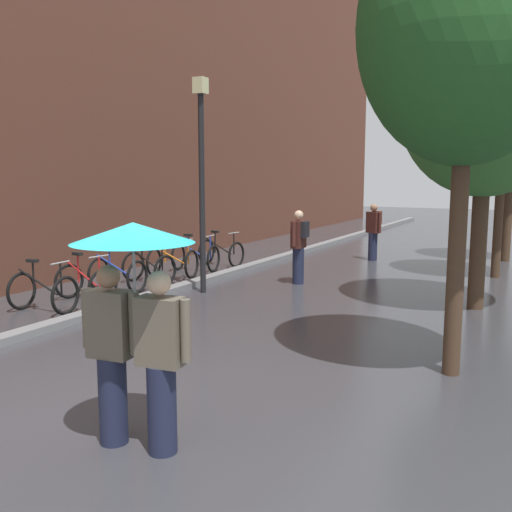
{
  "coord_description": "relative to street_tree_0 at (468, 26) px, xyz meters",
  "views": [
    {
      "loc": [
        3.82,
        -3.98,
        2.45
      ],
      "look_at": [
        0.25,
        2.76,
        1.35
      ],
      "focal_mm": 39.39,
      "sensor_mm": 36.0,
      "label": 1
    }
  ],
  "objects": [
    {
      "name": "street_lamp_post",
      "position": [
        -5.43,
        2.69,
        -1.57
      ],
      "size": [
        0.24,
        0.24,
        4.39
      ],
      "color": "black",
      "rests_on": "ground"
    },
    {
      "name": "pedestrian_walking_midground",
      "position": [
        -4.03,
        4.52,
        -3.24
      ],
      "size": [
        0.34,
        0.59,
        1.67
      ],
      "color": "#1E233D",
      "rests_on": "ground"
    },
    {
      "name": "building_facade",
      "position": [
        -12.83,
        6.92,
        2.18
      ],
      "size": [
        8.0,
        36.0,
        12.62
      ],
      "primitive_type": "cube",
      "color": "brown",
      "rests_on": "ground"
    },
    {
      "name": "pedestrian_walking_far",
      "position": [
        -3.56,
        8.81,
        -3.26
      ],
      "size": [
        0.53,
        0.44,
        1.64
      ],
      "color": "#1E233D",
      "rests_on": "ground"
    },
    {
      "name": "parked_bicycle_2",
      "position": [
        -7.1,
        1.94,
        -3.76
      ],
      "size": [
        1.11,
        0.75,
        0.96
      ],
      "color": "black",
      "rests_on": "ground"
    },
    {
      "name": "parked_bicycle_0",
      "position": [
        -7.02,
        -0.11,
        -3.76
      ],
      "size": [
        1.14,
        0.79,
        0.96
      ],
      "color": "black",
      "rests_on": "ground"
    },
    {
      "name": "parked_bicycle_6",
      "position": [
        -6.93,
        5.87,
        -3.76
      ],
      "size": [
        1.14,
        0.8,
        0.96
      ],
      "color": "black",
      "rests_on": "ground"
    },
    {
      "name": "street_tree_0",
      "position": [
        0.0,
        0.0,
        0.0
      ],
      "size": [
        2.54,
        2.54,
        5.75
      ],
      "color": "#473323",
      "rests_on": "ground"
    },
    {
      "name": "kerb_strip",
      "position": [
        -6.03,
        6.92,
        -4.07
      ],
      "size": [
        0.3,
        36.0,
        0.12
      ],
      "primitive_type": "cube",
      "color": "slate",
      "rests_on": "ground"
    },
    {
      "name": "street_tree_2",
      "position": [
        -0.15,
        7.48,
        -0.29
      ],
      "size": [
        2.64,
        2.64,
        5.5
      ],
      "color": "#473323",
      "rests_on": "ground"
    },
    {
      "name": "street_tree_1",
      "position": [
        -0.17,
        3.85,
        -0.45
      ],
      "size": [
        3.02,
        3.02,
        5.33
      ],
      "color": "#473323",
      "rests_on": "ground"
    },
    {
      "name": "parked_bicycle_5",
      "position": [
        -7.07,
        4.84,
        -3.76
      ],
      "size": [
        1.15,
        0.81,
        0.96
      ],
      "color": "black",
      "rests_on": "ground"
    },
    {
      "name": "parked_bicycle_3",
      "position": [
        -7.06,
        2.94,
        -3.76
      ],
      "size": [
        1.16,
        0.83,
        0.96
      ],
      "color": "black",
      "rests_on": "ground"
    },
    {
      "name": "couple_under_umbrella",
      "position": [
        -2.2,
        -3.31,
        -2.79
      ],
      "size": [
        1.1,
        1.07,
        2.05
      ],
      "color": "#1E233D",
      "rests_on": "ground"
    },
    {
      "name": "parked_bicycle_4",
      "position": [
        -7.06,
        3.83,
        -3.76
      ],
      "size": [
        1.17,
        0.84,
        0.96
      ],
      "color": "black",
      "rests_on": "ground"
    },
    {
      "name": "ground_plane",
      "position": [
        -2.83,
        -3.08,
        -4.13
      ],
      "size": [
        80.0,
        80.0,
        0.0
      ],
      "primitive_type": "plane",
      "color": "#38383D"
    },
    {
      "name": "parked_bicycle_1",
      "position": [
        -6.98,
        0.88,
        -3.76
      ],
      "size": [
        1.16,
        0.83,
        0.96
      ],
      "color": "black",
      "rests_on": "ground"
    }
  ]
}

